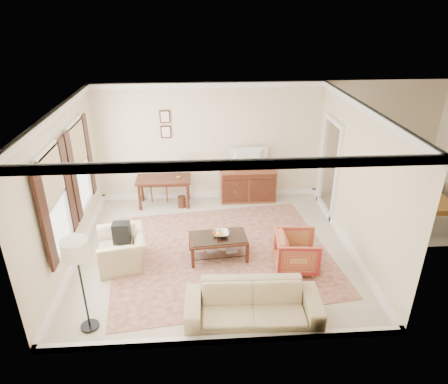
{
  "coord_description": "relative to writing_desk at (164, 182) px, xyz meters",
  "views": [
    {
      "loc": [
        -0.29,
        -6.81,
        4.57
      ],
      "look_at": [
        0.2,
        0.3,
        1.15
      ],
      "focal_mm": 32.0,
      "sensor_mm": 36.0,
      "label": 1
    }
  ],
  "objects": [
    {
      "name": "desk_chair",
      "position": [
        -0.15,
        0.35,
        -0.08
      ],
      "size": [
        0.51,
        0.51,
        1.05
      ],
      "primitive_type": null,
      "rotation": [
        0.0,
        0.0,
        0.15
      ],
      "color": "brown",
      "rests_on": "room_shell"
    },
    {
      "name": "coffee_table",
      "position": [
        1.19,
        -2.33,
        -0.24
      ],
      "size": [
        1.15,
        0.74,
        0.47
      ],
      "rotation": [
        0.0,
        0.0,
        0.09
      ],
      "color": "#441F13",
      "rests_on": "room_shell"
    },
    {
      "name": "striped_armchair",
      "position": [
        2.63,
        -2.79,
        -0.21
      ],
      "size": [
        0.78,
        0.82,
        0.79
      ],
      "primitive_type": "imported",
      "rotation": [
        0.0,
        0.0,
        1.48
      ],
      "color": "maroon",
      "rests_on": "room_shell"
    },
    {
      "name": "rug",
      "position": [
        1.26,
        -2.21,
        -0.6
      ],
      "size": [
        4.63,
        4.1,
        0.01
      ],
      "primitive_type": "cube",
      "rotation": [
        0.0,
        0.0,
        0.12
      ],
      "color": "maroon",
      "rests_on": "room_shell"
    },
    {
      "name": "annex_bedroom",
      "position": [
        5.63,
        -0.92,
        -0.26
      ],
      "size": [
        3.0,
        2.7,
        2.9
      ],
      "color": "beige",
      "rests_on": "ground"
    },
    {
      "name": "fruit_bowl",
      "position": [
        1.26,
        -2.29,
        -0.08
      ],
      "size": [
        0.42,
        0.42,
        0.1
      ],
      "primitive_type": "imported",
      "color": "silver",
      "rests_on": "coffee_table"
    },
    {
      "name": "backpack",
      "position": [
        -0.63,
        -2.32,
        0.08
      ],
      "size": [
        0.24,
        0.34,
        0.4
      ],
      "primitive_type": "cube",
      "rotation": [
        0.0,
        0.0,
        -1.5
      ],
      "color": "black",
      "rests_on": "club_armchair"
    },
    {
      "name": "club_armchair",
      "position": [
        -0.64,
        -2.43,
        -0.17
      ],
      "size": [
        0.83,
        1.1,
        0.87
      ],
      "primitive_type": "imported",
      "rotation": [
        0.0,
        0.0,
        -1.37
      ],
      "color": "tan",
      "rests_on": "room_shell"
    },
    {
      "name": "floor_lamp",
      "position": [
        -0.9,
        -4.08,
        0.73
      ],
      "size": [
        0.39,
        0.39,
        1.58
      ],
      "color": "black",
      "rests_on": "room_shell"
    },
    {
      "name": "sideboard",
      "position": [
        2.07,
        0.14,
        -0.18
      ],
      "size": [
        1.36,
        0.52,
        0.83
      ],
      "primitive_type": "cube",
      "color": "brown",
      "rests_on": "room_shell"
    },
    {
      "name": "room_shell",
      "position": [
        1.14,
        -2.07,
        1.87
      ],
      "size": [
        5.51,
        5.01,
        2.91
      ],
      "color": "beige",
      "rests_on": "ground"
    },
    {
      "name": "book_a",
      "position": [
        0.95,
        -2.3,
        -0.42
      ],
      "size": [
        0.28,
        0.09,
        0.38
      ],
      "primitive_type": "imported",
      "rotation": [
        0.0,
        0.0,
        0.21
      ],
      "color": "brown",
      "rests_on": "coffee_table"
    },
    {
      "name": "framed_prints",
      "position": [
        0.1,
        0.4,
        1.34
      ],
      "size": [
        0.25,
        0.04,
        0.68
      ],
      "primitive_type": null,
      "color": "#441F13",
      "rests_on": "room_shell"
    },
    {
      "name": "tv",
      "position": [
        2.07,
        0.12,
        0.68
      ],
      "size": [
        0.9,
        0.52,
        0.12
      ],
      "primitive_type": "imported",
      "rotation": [
        0.0,
        0.0,
        3.14
      ],
      "color": "black",
      "rests_on": "sideboard"
    },
    {
      "name": "window_front",
      "position": [
        -1.56,
        -2.77,
        0.95
      ],
      "size": [
        0.12,
        1.56,
        1.8
      ],
      "primitive_type": null,
      "color": "#CCB284",
      "rests_on": "room_shell"
    },
    {
      "name": "doorway",
      "position": [
        3.85,
        -0.57,
        0.47
      ],
      "size": [
        0.1,
        1.12,
        2.25
      ],
      "primitive_type": null,
      "color": "white",
      "rests_on": "room_shell"
    },
    {
      "name": "sofa",
      "position": [
        1.63,
        -4.11,
        -0.19
      ],
      "size": [
        2.12,
        0.69,
        0.82
      ],
      "primitive_type": "imported",
      "rotation": [
        0.0,
        0.0,
        -0.04
      ],
      "color": "tan",
      "rests_on": "room_shell"
    },
    {
      "name": "writing_desk",
      "position": [
        0.0,
        0.0,
        0.0
      ],
      "size": [
        1.31,
        0.65,
        0.71
      ],
      "color": "#441F13",
      "rests_on": "room_shell"
    },
    {
      "name": "desk_lamp",
      "position": [
        0.36,
        0.0,
        0.36
      ],
      "size": [
        0.32,
        0.32,
        0.5
      ],
      "primitive_type": null,
      "color": "silver",
      "rests_on": "writing_desk"
    },
    {
      "name": "window_rear",
      "position": [
        -1.56,
        -1.17,
        0.95
      ],
      "size": [
        0.12,
        1.56,
        1.8
      ],
      "primitive_type": null,
      "color": "#CCB284",
      "rests_on": "room_shell"
    },
    {
      "name": "book_b",
      "position": [
        1.33,
        -2.34,
        -0.42
      ],
      "size": [
        0.28,
        0.07,
        0.38
      ],
      "primitive_type": "imported",
      "rotation": [
        0.0,
        0.0,
        0.14
      ],
      "color": "brown",
      "rests_on": "coffee_table"
    }
  ]
}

